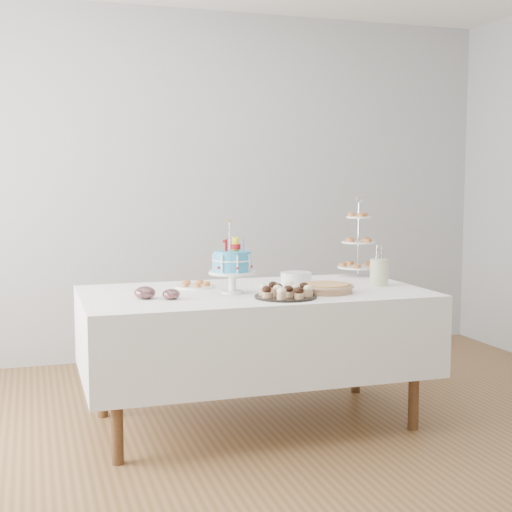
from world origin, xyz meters
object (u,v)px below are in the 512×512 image
object	(u,v)px
pie	(326,287)
utensil_pitcher	(379,271)
table	(254,330)
jam_bowl_a	(145,293)
plate_stack	(296,278)
pastry_plate	(195,285)
tiered_stand	(358,243)
birthday_cake	(232,274)
cupcake_tray	(286,291)
jam_bowl_b	(171,294)

from	to	relation	value
pie	utensil_pitcher	size ratio (longest dim) A/B	1.29
table	jam_bowl_a	world-z (taller)	jam_bowl_a
plate_stack	pastry_plate	xyz separation A→B (m)	(-0.60, 0.06, -0.02)
utensil_pitcher	table	bearing A→B (deg)	-174.19
plate_stack	pastry_plate	distance (m)	0.61
plate_stack	tiered_stand	bearing A→B (deg)	24.63
pie	birthday_cake	bearing A→B (deg)	165.55
cupcake_tray	pastry_plate	distance (m)	0.63
table	jam_bowl_a	size ratio (longest dim) A/B	16.93
pastry_plate	pie	bearing A→B (deg)	-31.63
pie	jam_bowl_b	world-z (taller)	jam_bowl_b
jam_bowl_b	jam_bowl_a	bearing A→B (deg)	155.40
birthday_cake	pie	world-z (taller)	birthday_cake
birthday_cake	plate_stack	size ratio (longest dim) A/B	2.15
birthday_cake	plate_stack	distance (m)	0.51
utensil_pitcher	birthday_cake	bearing A→B (deg)	-170.36
cupcake_tray	pastry_plate	bearing A→B (deg)	126.84
utensil_pitcher	pastry_plate	bearing A→B (deg)	174.97
tiered_stand	utensil_pitcher	xyz separation A→B (m)	(-0.07, -0.43, -0.13)
tiered_stand	plate_stack	distance (m)	0.61
cupcake_tray	pie	size ratio (longest dim) A/B	1.08
jam_bowl_a	pie	bearing A→B (deg)	-4.92
pie	utensil_pitcher	distance (m)	0.44
tiered_stand	jam_bowl_a	bearing A→B (deg)	-161.28
jam_bowl_a	jam_bowl_b	world-z (taller)	jam_bowl_a
pie	pastry_plate	xyz separation A→B (m)	(-0.65, 0.40, -0.01)
cupcake_tray	tiered_stand	distance (m)	1.03
cupcake_tray	pie	distance (m)	0.29
plate_stack	utensil_pitcher	xyz separation A→B (m)	(0.45, -0.19, 0.05)
pastry_plate	utensil_pitcher	world-z (taller)	utensil_pitcher
cupcake_tray	jam_bowl_b	size ratio (longest dim) A/B	3.54
birthday_cake	jam_bowl_a	bearing A→B (deg)	-173.92
table	pastry_plate	world-z (taller)	pastry_plate
table	jam_bowl_b	distance (m)	0.59
tiered_stand	pastry_plate	world-z (taller)	tiered_stand
table	utensil_pitcher	size ratio (longest dim) A/B	8.01
cupcake_tray	jam_bowl_b	distance (m)	0.60
jam_bowl_a	jam_bowl_b	size ratio (longest dim) A/B	1.20
utensil_pitcher	jam_bowl_b	bearing A→B (deg)	-166.11
table	birthday_cake	distance (m)	0.37
tiered_stand	jam_bowl_a	size ratio (longest dim) A/B	4.60
table	jam_bowl_b	world-z (taller)	jam_bowl_b
plate_stack	table	bearing A→B (deg)	-153.18
pie	tiered_stand	distance (m)	0.78
pastry_plate	utensil_pitcher	distance (m)	1.09
birthday_cake	tiered_stand	distance (m)	1.09
cupcake_tray	jam_bowl_b	world-z (taller)	cupcake_tray
pie	tiered_stand	world-z (taller)	tiered_stand
pie	utensil_pitcher	world-z (taller)	utensil_pitcher
birthday_cake	utensil_pitcher	xyz separation A→B (m)	(0.91, 0.02, -0.02)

